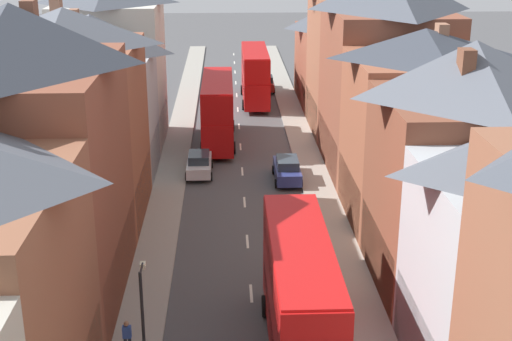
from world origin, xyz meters
TOP-DOWN VIEW (x-y plane):
  - pavement_left at (-5.10, 38.00)m, footprint 2.20×104.00m
  - pavement_right at (5.10, 38.00)m, footprint 2.20×104.00m
  - centre_line_dashes at (0.00, 36.00)m, footprint 0.14×97.80m
  - terrace_row_left at (-10.19, 17.46)m, footprint 8.00×61.23m
  - terrace_row_right at (10.19, 23.00)m, footprint 8.00×75.48m
  - double_decker_bus_lead at (-1.81, 43.16)m, footprint 2.74×10.80m
  - double_decker_bus_mid_street at (1.79, 56.87)m, footprint 2.74×10.80m
  - double_decker_bus_far_approaching at (1.79, 12.57)m, footprint 2.74×10.80m
  - car_near_blue at (-3.10, 35.44)m, footprint 1.90×4.29m
  - car_parked_left_a at (3.10, 33.91)m, footprint 1.90×4.57m
  - car_parked_right_a at (3.10, 61.68)m, footprint 1.90×4.06m
  - pedestrian_mid_left at (-5.34, 12.77)m, footprint 0.36×0.22m
  - street_lamp at (-4.25, 10.00)m, footprint 0.20×1.12m

SIDE VIEW (x-z plane):
  - centre_line_dashes at x=0.00m, z-range 0.00..0.01m
  - pavement_left at x=-5.10m, z-range 0.00..0.14m
  - pavement_right at x=5.10m, z-range 0.00..0.14m
  - car_near_blue at x=-3.10m, z-range 0.01..1.68m
  - car_parked_right_a at x=3.10m, z-range 0.00..1.70m
  - car_parked_left_a at x=3.10m, z-range 0.01..1.71m
  - pedestrian_mid_left at x=-5.34m, z-range 0.23..1.84m
  - double_decker_bus_lead at x=-1.81m, z-range 0.17..5.47m
  - double_decker_bus_mid_street at x=1.79m, z-range 0.17..5.47m
  - double_decker_bus_far_approaching at x=1.79m, z-range 0.17..5.47m
  - street_lamp at x=-4.25m, z-range 0.49..5.99m
  - terrace_row_left at x=-10.19m, z-range -0.79..13.28m
  - terrace_row_right at x=10.19m, z-range -0.87..14.00m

